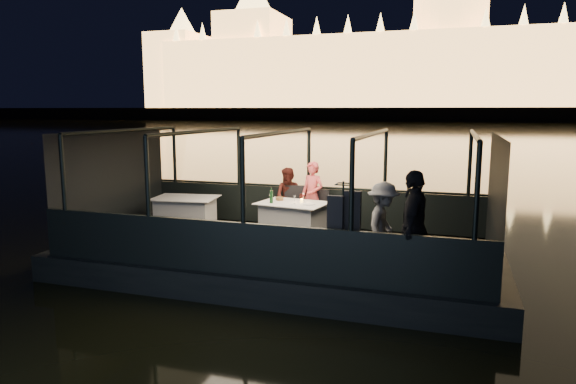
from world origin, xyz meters
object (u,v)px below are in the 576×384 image
(chair_port_right, at_px, (318,212))
(passenger_dark, at_px, (414,231))
(dining_table_central, at_px, (293,220))
(wine_bottle, at_px, (271,196))
(dining_table_aft, at_px, (186,213))
(person_man_maroon, at_px, (289,196))
(passenger_stripe, at_px, (383,221))
(chair_port_left, at_px, (292,211))
(person_woman_coral, at_px, (312,198))
(coat_stand, at_px, (343,226))

(chair_port_right, xyz_separation_m, passenger_dark, (2.33, -3.00, 0.40))
(dining_table_central, bearing_deg, wine_bottle, -155.81)
(dining_table_aft, bearing_deg, person_man_maroon, 22.74)
(passenger_stripe, bearing_deg, chair_port_right, 42.38)
(passenger_stripe, distance_m, passenger_dark, 0.85)
(chair_port_right, xyz_separation_m, passenger_stripe, (1.77, -2.36, 0.40))
(dining_table_aft, distance_m, passenger_stripe, 5.01)
(dining_table_aft, xyz_separation_m, passenger_stripe, (4.73, -1.59, 0.47))
(chair_port_left, height_order, wine_bottle, wine_bottle)
(chair_port_left, xyz_separation_m, person_woman_coral, (0.45, 0.15, 0.30))
(dining_table_central, distance_m, person_woman_coral, 0.93)
(person_man_maroon, bearing_deg, wine_bottle, -87.68)
(chair_port_left, xyz_separation_m, passenger_stripe, (2.39, -2.33, 0.40))
(dining_table_central, xyz_separation_m, person_man_maroon, (-0.37, 0.87, 0.36))
(chair_port_right, bearing_deg, passenger_dark, -39.14)
(person_man_maroon, distance_m, passenger_dark, 4.41)
(person_man_maroon, bearing_deg, person_woman_coral, 1.09)
(wine_bottle, bearing_deg, coat_stand, -48.19)
(person_woman_coral, bearing_deg, dining_table_aft, -141.93)
(chair_port_left, bearing_deg, dining_table_aft, -171.91)
(passenger_stripe, bearing_deg, coat_stand, 152.34)
(dining_table_central, xyz_separation_m, wine_bottle, (-0.42, -0.19, 0.53))
(chair_port_left, bearing_deg, wine_bottle, -111.36)
(dining_table_central, xyz_separation_m, chair_port_right, (0.38, 0.72, 0.06))
(chair_port_right, relative_size, person_woman_coral, 0.59)
(wine_bottle, bearing_deg, chair_port_right, 48.30)
(person_woman_coral, bearing_deg, coat_stand, -46.45)
(person_woman_coral, height_order, wine_bottle, person_woman_coral)
(coat_stand, relative_size, passenger_stripe, 1.06)
(dining_table_central, distance_m, wine_bottle, 0.70)
(coat_stand, bearing_deg, wine_bottle, 131.81)
(chair_port_right, relative_size, passenger_stripe, 0.61)
(dining_table_central, distance_m, passenger_dark, 3.58)
(dining_table_aft, height_order, passenger_dark, passenger_dark)
(chair_port_left, relative_size, passenger_stripe, 0.65)
(person_woman_coral, bearing_deg, chair_port_left, -141.55)
(coat_stand, distance_m, passenger_dark, 1.12)
(chair_port_left, height_order, coat_stand, coat_stand)
(chair_port_right, bearing_deg, dining_table_central, -105.12)
(dining_table_central, height_order, person_man_maroon, person_man_maroon)
(passenger_stripe, height_order, passenger_dark, passenger_dark)
(dining_table_aft, xyz_separation_m, wine_bottle, (2.16, -0.13, 0.53))
(dining_table_aft, height_order, wine_bottle, wine_bottle)
(passenger_dark, bearing_deg, person_woman_coral, -135.76)
(chair_port_right, distance_m, passenger_stripe, 2.98)
(dining_table_central, relative_size, coat_stand, 0.89)
(person_woman_coral, distance_m, wine_bottle, 1.21)
(person_man_maroon, distance_m, wine_bottle, 1.08)
(passenger_dark, bearing_deg, person_man_maroon, -130.27)
(person_man_maroon, xyz_separation_m, passenger_dark, (3.08, -3.16, 0.10))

